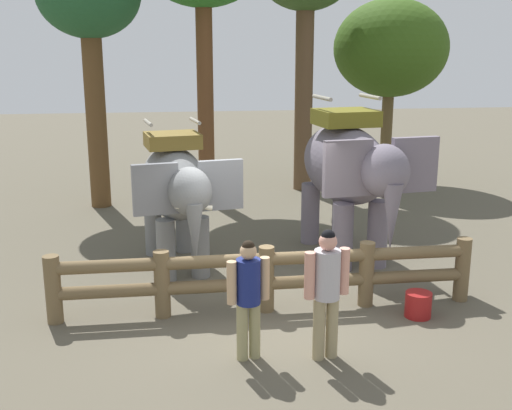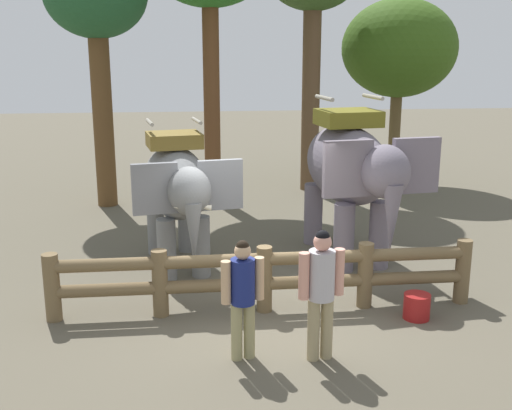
% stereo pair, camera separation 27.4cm
% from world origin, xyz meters
% --- Properties ---
extents(ground_plane, '(60.00, 60.00, 0.00)m').
position_xyz_m(ground_plane, '(0.00, 0.00, 0.00)').
color(ground_plane, brown).
extents(log_fence, '(6.64, 0.25, 1.05)m').
position_xyz_m(log_fence, '(0.00, 0.04, 0.60)').
color(log_fence, brown).
rests_on(log_fence, ground).
extents(elephant_near_left, '(1.90, 3.25, 2.74)m').
position_xyz_m(elephant_near_left, '(-1.34, 2.16, 1.54)').
color(elephant_near_left, slate).
rests_on(elephant_near_left, ground).
extents(elephant_center, '(2.07, 3.69, 3.12)m').
position_xyz_m(elephant_center, '(1.92, 2.35, 1.75)').
color(elephant_center, slate).
rests_on(elephant_center, ground).
extents(tourist_woman_in_black, '(0.57, 0.38, 1.64)m').
position_xyz_m(tourist_woman_in_black, '(-0.46, -1.45, 0.95)').
color(tourist_woman_in_black, '#999162').
rests_on(tourist_woman_in_black, ground).
extents(tourist_man_in_blue, '(0.62, 0.41, 1.78)m').
position_xyz_m(tourist_man_in_blue, '(0.55, -1.57, 1.03)').
color(tourist_man_in_blue, '#9C8C65').
rests_on(tourist_man_in_blue, ground).
extents(tree_back_center, '(3.29, 3.29, 5.33)m').
position_xyz_m(tree_back_center, '(4.96, 9.02, 3.90)').
color(tree_back_center, brown).
rests_on(tree_back_center, ground).
extents(tree_far_right, '(2.49, 2.49, 6.28)m').
position_xyz_m(tree_far_right, '(-3.23, 7.11, 4.98)').
color(tree_far_right, brown).
rests_on(tree_far_right, ground).
extents(feed_bucket, '(0.40, 0.40, 0.39)m').
position_xyz_m(feed_bucket, '(2.27, -0.48, 0.19)').
color(feed_bucket, maroon).
rests_on(feed_bucket, ground).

